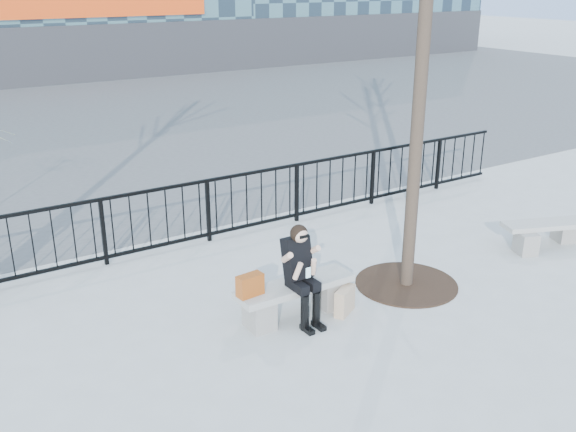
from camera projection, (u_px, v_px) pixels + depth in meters
ground at (295, 316)px, 8.59m from camera, size 120.00×120.00×0.00m
street_surface at (37, 120)px, 20.43m from camera, size 60.00×23.00×0.01m
railing at (197, 213)px, 10.76m from camera, size 14.00×0.06×1.10m
tree_grate at (406, 284)px, 9.47m from camera, size 1.50×1.50×0.02m
bench_main at (295, 296)px, 8.48m from camera, size 1.65×0.46×0.49m
bench_second at (546, 232)px, 10.71m from camera, size 1.50×0.42×0.45m
seated_woman at (302, 275)px, 8.23m from camera, size 0.50×0.64×1.34m
handbag at (250, 285)px, 8.05m from camera, size 0.35×0.19×0.28m
shopping_bag at (345, 301)px, 8.60m from camera, size 0.41×0.32×0.37m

